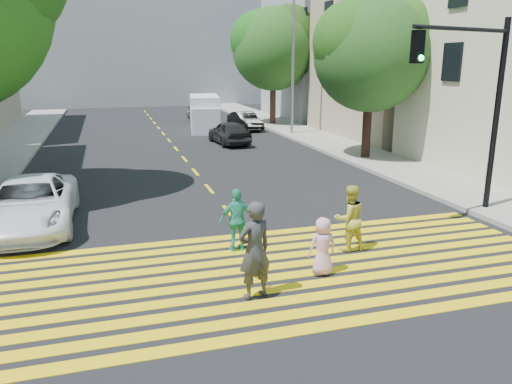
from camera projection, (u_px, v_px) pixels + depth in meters
name	position (u px, v px, depth m)	size (l,w,h in m)	color
ground	(299.00, 297.00, 9.93)	(120.00, 120.00, 0.00)	black
sidewalk_left	(14.00, 143.00, 27.95)	(3.00, 40.00, 0.15)	gray
sidewalk_right	(346.00, 149.00, 26.15)	(3.00, 60.00, 0.15)	gray
crosswalk	(278.00, 271.00, 11.11)	(13.40, 5.30, 0.01)	yellow
lane_line	(166.00, 137.00, 30.78)	(0.12, 34.40, 0.01)	yellow
building_right_tan	(417.00, 53.00, 30.40)	(10.00, 10.00, 10.00)	tan
building_right_grey	(338.00, 55.00, 40.59)	(10.00, 10.00, 10.00)	gray
backdrop_block	(135.00, 47.00, 52.88)	(30.00, 8.00, 12.00)	gray
tree_right_near	(373.00, 48.00, 22.42)	(6.30, 5.94, 7.58)	black
tree_right_far	(274.00, 44.00, 35.01)	(7.58, 7.30, 8.38)	#351C17
pedestrian_man	(255.00, 250.00, 9.67)	(0.72, 0.47, 1.98)	#353536
pedestrian_woman	(349.00, 218.00, 12.17)	(0.81, 0.63, 1.66)	gold
pedestrian_child	(323.00, 246.00, 10.82)	(0.63, 0.41, 1.30)	#DE9DBD
pedestrian_extra	(237.00, 220.00, 12.14)	(0.92, 0.39, 1.58)	teal
white_sedan	(30.00, 204.00, 13.86)	(2.32, 5.02, 1.40)	white
dark_car_near	(229.00, 132.00, 27.95)	(1.56, 3.88, 1.32)	black
silver_car	(200.00, 111.00, 39.74)	(1.81, 4.46, 1.29)	gray
dark_car_parked	(245.00, 121.00, 33.74)	(1.28, 3.66, 1.21)	black
white_van	(205.00, 114.00, 33.19)	(2.52, 5.10, 2.31)	white
traffic_signal	(477.00, 91.00, 14.08)	(3.82, 1.27, 5.75)	black
street_lamp	(291.00, 46.00, 30.03)	(2.10, 0.74, 9.41)	gray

